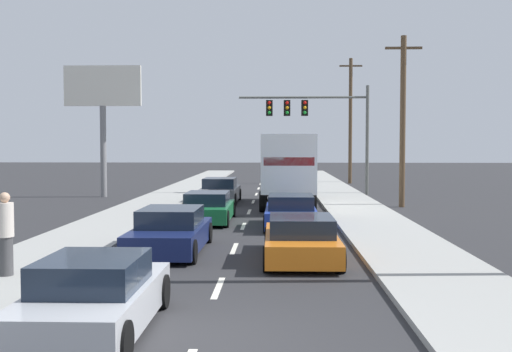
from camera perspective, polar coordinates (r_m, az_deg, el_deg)
ground_plane at (r=34.66m, az=-0.17°, el=-2.19°), size 140.00×140.00×0.00m
sidewalk_right at (r=29.89m, az=9.19°, el=-2.92°), size 2.97×80.00×0.14m
sidewalk_left at (r=30.31m, az=-10.09°, el=-2.84°), size 2.97×80.00×0.14m
lane_markings at (r=30.79m, az=-0.43°, el=-2.83°), size 0.14×57.00×0.01m
car_gray at (r=32.60m, az=-3.34°, el=-1.44°), size 2.01×4.51×1.34m
car_green at (r=24.67m, az=-4.49°, el=-2.98°), size 1.96×4.47×1.21m
car_navy at (r=17.94m, az=-7.95°, el=-5.17°), size 2.01×4.57×1.27m
car_silver at (r=10.64m, az=-14.78°, el=-10.88°), size 1.87×4.12×1.28m
box_truck at (r=30.35m, az=2.88°, el=0.96°), size 2.65×8.92×3.55m
car_blue at (r=22.92m, az=3.24°, el=-3.39°), size 1.98×4.23×1.25m
car_orange at (r=16.63m, az=4.19°, el=-5.90°), size 2.02×4.54×1.20m
traffic_signal_mast at (r=37.86m, az=4.87°, el=5.74°), size 7.96×0.69×6.71m
utility_pole_mid at (r=31.20m, az=13.48°, el=5.16°), size 1.80×0.28×8.43m
utility_pole_far at (r=49.38m, az=8.77°, el=5.22°), size 1.80×0.28×9.90m
roadside_billboard at (r=37.38m, az=-14.05°, el=6.69°), size 4.55×0.36×7.72m
pedestrian_mid_block at (r=15.02m, az=-22.27°, el=-4.98°), size 0.38×0.38×1.89m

